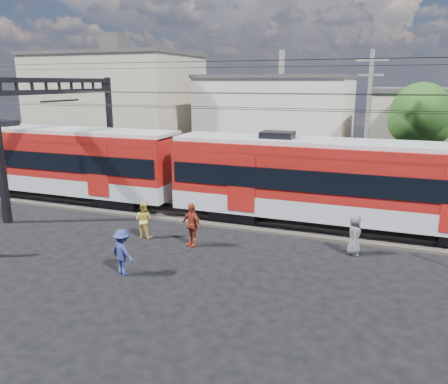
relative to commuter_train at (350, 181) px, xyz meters
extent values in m
plane|color=black|center=(-5.76, -8.00, -2.40)|extent=(120.00, 120.00, 0.00)
cube|color=#2D2823|center=(-5.76, 0.00, -2.34)|extent=(70.00, 3.40, 0.12)
cube|color=#59544C|center=(-5.76, -0.75, -2.22)|extent=(70.00, 0.12, 0.12)
cube|color=#59544C|center=(-5.76, 0.75, -2.22)|extent=(70.00, 0.12, 0.12)
cube|color=black|center=(-11.89, 0.00, -2.05)|extent=(2.40, 2.20, 0.70)
cube|color=#9B9EA3|center=(-17.01, 0.00, -1.25)|extent=(16.00, 3.00, 0.90)
cube|color=maroon|center=(-17.01, 0.00, 0.40)|extent=(16.00, 3.00, 2.40)
cube|color=black|center=(-17.01, 0.00, 0.15)|extent=(15.68, 3.08, 0.95)
cube|color=#9B9EA3|center=(-17.01, 0.00, 1.65)|extent=(16.00, 2.60, 0.25)
cube|color=black|center=(-5.33, 0.00, -2.05)|extent=(2.40, 2.20, 0.70)
cube|color=#9B9EA3|center=(-0.21, 0.00, -1.25)|extent=(16.00, 3.00, 0.90)
cube|color=maroon|center=(-0.21, 0.00, 0.40)|extent=(16.00, 3.00, 2.40)
cube|color=black|center=(-0.21, 0.00, 0.15)|extent=(15.68, 3.08, 0.95)
cube|color=#9B9EA3|center=(-0.21, 0.00, 1.65)|extent=(16.00, 2.60, 0.25)
cube|color=black|center=(-15.76, 4.50, 1.10)|extent=(0.30, 0.30, 7.00)
cube|color=black|center=(-15.76, 0.00, 4.40)|extent=(0.25, 9.30, 0.25)
cube|color=black|center=(-15.76, 0.00, 3.80)|extent=(0.25, 9.30, 0.25)
cylinder|color=black|center=(-5.76, -0.70, 3.10)|extent=(70.00, 0.03, 0.03)
cylinder|color=black|center=(-5.76, 0.70, 3.10)|extent=(70.00, 0.03, 0.03)
cylinder|color=black|center=(-5.76, -0.70, 3.80)|extent=(70.00, 0.03, 0.03)
cylinder|color=black|center=(-5.76, 0.70, 3.80)|extent=(70.00, 0.03, 0.03)
cylinder|color=black|center=(-5.76, -3.50, 5.10)|extent=(70.00, 0.03, 0.03)
cylinder|color=black|center=(-5.76, 3.50, 5.10)|extent=(70.00, 0.03, 0.03)
cube|color=gray|center=(-22.76, 16.00, 2.10)|extent=(14.00, 10.00, 9.00)
cube|color=#3F3D3A|center=(-22.76, 16.00, 6.75)|extent=(14.28, 10.20, 0.30)
cube|color=beige|center=(-7.76, 19.00, 1.10)|extent=(12.00, 12.00, 7.00)
cube|color=#3F3D3A|center=(-7.76, 19.00, 4.75)|extent=(12.24, 12.24, 0.30)
cylinder|color=slate|center=(0.24, 7.00, 1.85)|extent=(0.24, 0.24, 8.50)
cube|color=slate|center=(0.24, 7.00, 5.50)|extent=(1.80, 0.12, 0.12)
cube|color=slate|center=(0.24, 7.00, 4.70)|extent=(1.40, 0.12, 0.12)
cylinder|color=#382619|center=(3.24, 10.00, -0.44)|extent=(0.36, 0.36, 3.92)
sphere|color=#1A4112|center=(3.24, 10.00, 2.50)|extent=(3.64, 3.64, 3.64)
sphere|color=#1A4112|center=(3.84, 10.30, 1.80)|extent=(2.80, 2.80, 2.80)
imported|color=gold|center=(-8.38, -4.01, -1.59)|extent=(0.79, 0.61, 1.62)
imported|color=navy|center=(-7.09, -7.63, -1.56)|extent=(1.24, 0.96, 1.69)
imported|color=maroon|center=(-5.95, -4.23, -1.47)|extent=(1.18, 0.88, 1.86)
imported|color=#535258|center=(0.50, -2.81, -1.58)|extent=(0.57, 0.83, 1.64)
camera|label=1|loc=(1.34, -19.97, 4.32)|focal=35.00mm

